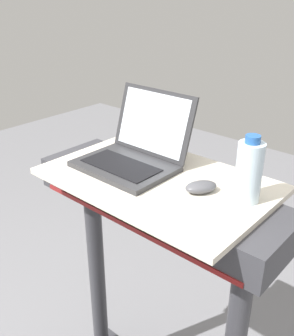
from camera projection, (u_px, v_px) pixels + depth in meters
desk_board at (157, 180)px, 1.27m from camera, size 0.73×0.47×0.02m
laptop at (134, 151)px, 1.34m from camera, size 0.32×0.30×0.24m
computer_mouse at (201, 187)px, 1.17m from camera, size 0.10×0.12×0.03m
water_bottle at (249, 171)px, 1.09m from camera, size 0.08×0.08×0.20m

